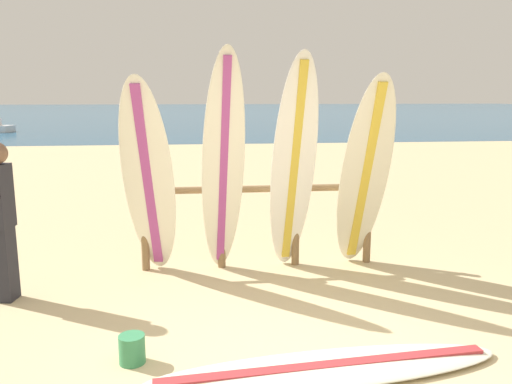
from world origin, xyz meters
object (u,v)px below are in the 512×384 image
surfboard_leaning_far_left (148,179)px  surfboard_leaning_center_left (294,166)px  surfboard_rack (259,211)px  surfboard_leaning_left (223,166)px  beachgoer_standing (2,215)px  surfboard_leaning_center (365,175)px  sand_bucket (132,349)px  surfboard_lying_on_sand (326,369)px

surfboard_leaning_far_left → surfboard_leaning_center_left: surfboard_leaning_center_left is taller
surfboard_rack → surfboard_leaning_center_left: 0.72m
surfboard_rack → surfboard_leaning_center_left: bearing=-36.3°
surfboard_leaning_left → beachgoer_standing: 2.25m
surfboard_rack → beachgoer_standing: (-2.60, -0.76, 0.20)m
surfboard_leaning_far_left → surfboard_rack: bearing=12.0°
surfboard_leaning_center → surfboard_leaning_left: bearing=-179.6°
surfboard_leaning_center_left → sand_bucket: size_ratio=11.15×
surfboard_leaning_left → surfboard_leaning_center_left: surfboard_leaning_left is taller
surfboard_leaning_center → surfboard_lying_on_sand: size_ratio=0.81×
surfboard_rack → surfboard_leaning_left: surfboard_leaning_left is taller
surfboard_leaning_far_left → beachgoer_standing: 1.47m
surfboard_leaning_center → surfboard_lying_on_sand: bearing=-113.7°
surfboard_leaning_far_left → beachgoer_standing: size_ratio=1.41×
surfboard_leaning_center_left → beachgoer_standing: size_ratio=1.57×
surfboard_leaning_center → beachgoer_standing: bearing=-173.2°
surfboard_rack → surfboard_lying_on_sand: surfboard_rack is taller
surfboard_rack → surfboard_leaning_center_left: surfboard_leaning_center_left is taller
surfboard_leaning_left → surfboard_leaning_center: 1.60m
beachgoer_standing → surfboard_leaning_center: bearing=6.8°
surfboard_leaning_left → sand_bucket: 2.31m
surfboard_leaning_left → surfboard_leaning_center: (1.59, 0.01, -0.13)m
surfboard_leaning_far_left → surfboard_lying_on_sand: (1.45, -2.21, -1.08)m
surfboard_leaning_left → surfboard_leaning_center: surfboard_leaning_left is taller
surfboard_rack → sand_bucket: 2.55m
surfboard_rack → surfboard_leaning_left: 0.79m
surfboard_lying_on_sand → surfboard_leaning_far_left: bearing=123.2°
surfboard_leaning_center_left → surfboard_lying_on_sand: (-0.14, -2.21, -1.20)m
surfboard_leaning_center → surfboard_lying_on_sand: 2.61m
surfboard_leaning_left → surfboard_lying_on_sand: size_ratio=0.91×
surfboard_leaning_far_left → surfboard_lying_on_sand: surfboard_leaning_far_left is taller
surfboard_lying_on_sand → surfboard_leaning_left: bearing=106.6°
sand_bucket → surfboard_leaning_far_left: bearing=90.3°
surfboard_leaning_left → beachgoer_standing: bearing=-168.7°
surfboard_leaning_center → sand_bucket: (-2.39, -1.85, -1.02)m
beachgoer_standing → surfboard_lying_on_sand: bearing=-31.4°
surfboard_rack → sand_bucket: (-1.23, -2.16, -0.56)m
surfboard_rack → sand_bucket: size_ratio=12.38×
surfboard_rack → sand_bucket: surfboard_rack is taller
surfboard_leaning_left → surfboard_leaning_center: size_ratio=1.11×
surfboard_leaning_far_left → beachgoer_standing: surfboard_leaning_far_left is taller
surfboard_leaning_center → beachgoer_standing: 3.80m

